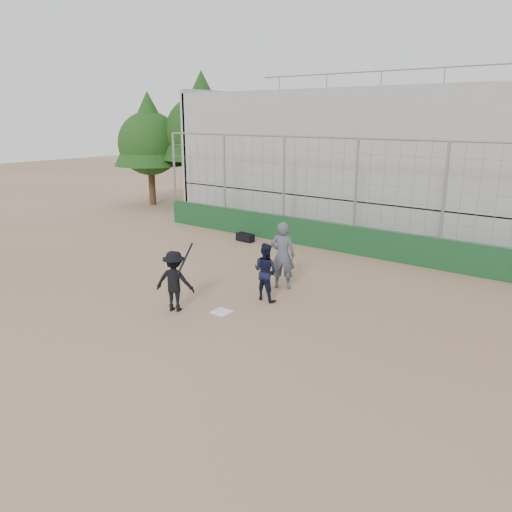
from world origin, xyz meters
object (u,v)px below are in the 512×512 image
Objects in this scene: batter_at_plate at (175,281)px; umpire at (283,259)px; catcher_crouched at (265,281)px; equipment_bag at (245,237)px.

umpire is (1.15, 3.03, 0.09)m from batter_at_plate.
batter_at_plate is 1.60× the size of catcher_crouched.
umpire reaches higher than catcher_crouched.
umpire reaches higher than batter_at_plate.
umpire is 2.25× the size of equipment_bag.
catcher_crouched is at bearing 55.42° from batter_at_plate.
catcher_crouched is (1.35, 1.96, -0.24)m from batter_at_plate.
equipment_bag is at bearing 133.68° from catcher_crouched.
batter_at_plate is at bearing -64.78° from equipment_bag.
catcher_crouched is 1.14m from umpire.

